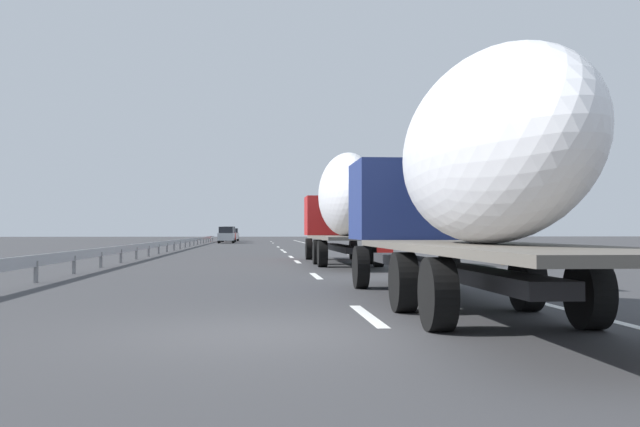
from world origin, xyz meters
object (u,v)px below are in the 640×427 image
at_px(car_red_compact, 229,234).
at_px(road_sign, 352,222).
at_px(car_white_van, 232,235).
at_px(truck_lead, 343,203).
at_px(car_silver_hatch, 226,235).
at_px(truck_trailing, 463,174).

distance_m(car_red_compact, road_sign, 42.64).
bearing_deg(car_white_van, car_red_compact, 179.43).
distance_m(truck_lead, car_white_van, 71.78).
bearing_deg(road_sign, car_red_compact, 14.03).
bearing_deg(car_red_compact, road_sign, -165.97).
bearing_deg(car_silver_hatch, car_red_compact, 0.35).
bearing_deg(truck_trailing, truck_lead, 0.00).
xyz_separation_m(truck_lead, car_red_compact, (62.24, 7.23, -1.61)).
distance_m(truck_trailing, car_red_compact, 80.54).
bearing_deg(car_white_van, truck_lead, -174.29).
xyz_separation_m(truck_trailing, car_white_van, (89.37, 7.14, -1.50)).
xyz_separation_m(truck_lead, truck_trailing, (-17.96, -0.00, -0.18)).
bearing_deg(road_sign, truck_trailing, 175.44).
height_order(car_white_van, car_red_compact, car_red_compact).
height_order(car_red_compact, road_sign, road_sign).
bearing_deg(truck_trailing, car_silver_hatch, 5.74).
bearing_deg(car_silver_hatch, truck_trailing, -174.26).
xyz_separation_m(car_white_van, road_sign, (-50.52, -10.24, 1.17)).
bearing_deg(car_silver_hatch, road_sign, -162.45).
height_order(truck_trailing, car_red_compact, truck_trailing).
height_order(truck_lead, car_red_compact, truck_lead).
relative_size(car_white_van, car_silver_hatch, 0.99).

